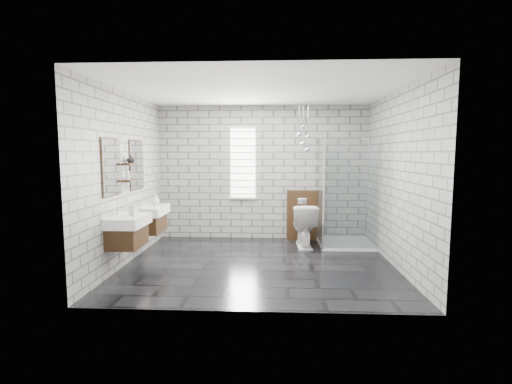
# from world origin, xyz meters

# --- Properties ---
(floor) EXTENTS (4.20, 3.60, 0.02)m
(floor) POSITION_xyz_m (0.00, 0.00, -0.01)
(floor) COLOR black
(floor) RESTS_ON ground
(ceiling) EXTENTS (4.20, 3.60, 0.02)m
(ceiling) POSITION_xyz_m (0.00, 0.00, 2.71)
(ceiling) COLOR white
(ceiling) RESTS_ON wall_back
(wall_back) EXTENTS (4.20, 0.02, 2.70)m
(wall_back) POSITION_xyz_m (0.00, 1.81, 1.35)
(wall_back) COLOR #A3A39E
(wall_back) RESTS_ON floor
(wall_front) EXTENTS (4.20, 0.02, 2.70)m
(wall_front) POSITION_xyz_m (0.00, -1.81, 1.35)
(wall_front) COLOR #A3A39E
(wall_front) RESTS_ON floor
(wall_left) EXTENTS (0.02, 3.60, 2.70)m
(wall_left) POSITION_xyz_m (-2.11, 0.00, 1.35)
(wall_left) COLOR #A3A39E
(wall_left) RESTS_ON floor
(wall_right) EXTENTS (0.02, 3.60, 2.70)m
(wall_right) POSITION_xyz_m (2.11, 0.00, 1.35)
(wall_right) COLOR #A3A39E
(wall_right) RESTS_ON floor
(vanity_left) EXTENTS (0.47, 0.70, 1.57)m
(vanity_left) POSITION_xyz_m (-1.91, -0.56, 0.76)
(vanity_left) COLOR #392311
(vanity_left) RESTS_ON wall_left
(vanity_right) EXTENTS (0.47, 0.70, 1.57)m
(vanity_right) POSITION_xyz_m (-1.91, 0.42, 0.76)
(vanity_right) COLOR #392311
(vanity_right) RESTS_ON wall_left
(shelf_lower) EXTENTS (0.14, 0.30, 0.03)m
(shelf_lower) POSITION_xyz_m (-2.03, -0.05, 1.32)
(shelf_lower) COLOR #392311
(shelf_lower) RESTS_ON wall_left
(shelf_upper) EXTENTS (0.14, 0.30, 0.03)m
(shelf_upper) POSITION_xyz_m (-2.03, -0.05, 1.58)
(shelf_upper) COLOR #392311
(shelf_upper) RESTS_ON wall_left
(window) EXTENTS (0.56, 0.05, 1.48)m
(window) POSITION_xyz_m (-0.40, 1.78, 1.55)
(window) COLOR white
(window) RESTS_ON wall_back
(cistern_panel) EXTENTS (0.60, 0.20, 1.00)m
(cistern_panel) POSITION_xyz_m (0.80, 1.70, 0.50)
(cistern_panel) COLOR #392311
(cistern_panel) RESTS_ON floor
(flush_plate) EXTENTS (0.18, 0.01, 0.12)m
(flush_plate) POSITION_xyz_m (0.80, 1.60, 0.80)
(flush_plate) COLOR silver
(flush_plate) RESTS_ON cistern_panel
(shower_enclosure) EXTENTS (1.00, 1.00, 2.03)m
(shower_enclosure) POSITION_xyz_m (1.50, 1.18, 0.50)
(shower_enclosure) COLOR white
(shower_enclosure) RESTS_ON floor
(pendant_cluster) EXTENTS (0.27, 0.24, 0.93)m
(pendant_cluster) POSITION_xyz_m (0.80, 1.38, 2.04)
(pendant_cluster) COLOR silver
(pendant_cluster) RESTS_ON ceiling
(toilet) EXTENTS (0.48, 0.80, 0.80)m
(toilet) POSITION_xyz_m (0.80, 1.15, 0.40)
(toilet) COLOR white
(toilet) RESTS_ON floor
(soap_bottle_a) EXTENTS (0.12, 0.12, 0.21)m
(soap_bottle_a) POSITION_xyz_m (-1.81, -0.50, 0.95)
(soap_bottle_a) COLOR #B2B2B2
(soap_bottle_a) RESTS_ON vanity_left
(soap_bottle_b) EXTENTS (0.18, 0.18, 0.17)m
(soap_bottle_b) POSITION_xyz_m (-1.86, 0.64, 0.94)
(soap_bottle_b) COLOR #B2B2B2
(soap_bottle_b) RESTS_ON vanity_right
(soap_bottle_c) EXTENTS (0.09, 0.09, 0.19)m
(soap_bottle_c) POSITION_xyz_m (-2.02, -0.14, 1.43)
(soap_bottle_c) COLOR #B2B2B2
(soap_bottle_c) RESTS_ON shelf_lower
(vase) EXTENTS (0.16, 0.16, 0.13)m
(vase) POSITION_xyz_m (-2.02, 0.01, 1.66)
(vase) COLOR #B2B2B2
(vase) RESTS_ON shelf_upper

